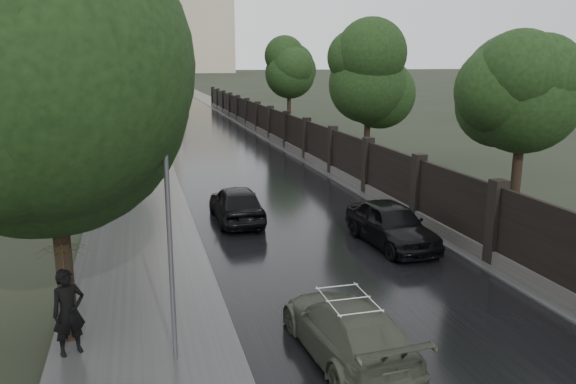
{
  "coord_description": "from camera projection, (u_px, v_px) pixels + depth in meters",
  "views": [
    {
      "loc": [
        -5.89,
        -9.35,
        6.21
      ],
      "look_at": [
        -0.66,
        10.06,
        1.5
      ],
      "focal_mm": 35.0,
      "sensor_mm": 36.0,
      "label": 1
    }
  ],
  "objects": [
    {
      "name": "ground",
      "position": [
        444.0,
        366.0,
        11.7
      ],
      "size": [
        800.0,
        800.0,
        0.0
      ],
      "primitive_type": "plane",
      "color": "black",
      "rests_on": "ground"
    },
    {
      "name": "road",
      "position": [
        152.0,
        80.0,
        190.33
      ],
      "size": [
        8.0,
        420.0,
        0.02
      ],
      "primitive_type": "cube",
      "color": "black",
      "rests_on": "ground"
    },
    {
      "name": "sidewalk_left",
      "position": [
        134.0,
        80.0,
        188.79
      ],
      "size": [
        4.0,
        420.0,
        0.16
      ],
      "primitive_type": "cube",
      "color": "#2D2D2D",
      "rests_on": "ground"
    },
    {
      "name": "verge_right",
      "position": [
        169.0,
        79.0,
        191.72
      ],
      "size": [
        3.0,
        420.0,
        0.08
      ],
      "primitive_type": "cube",
      "color": "#2D2D2D",
      "rests_on": "ground"
    },
    {
      "name": "fence_right",
      "position": [
        280.0,
        131.0,
        42.73
      ],
      "size": [
        0.45,
        75.72,
        2.7
      ],
      "color": "#383533",
      "rests_on": "ground"
    },
    {
      "name": "tree_left_near",
      "position": [
        43.0,
        50.0,
        11.13
      ],
      "size": [
        5.44,
        5.44,
        9.16
      ],
      "color": "black",
      "rests_on": "ground"
    },
    {
      "name": "tree_left_far",
      "position": [
        101.0,
        76.0,
        36.69
      ],
      "size": [
        4.25,
        4.25,
        7.39
      ],
      "color": "black",
      "rests_on": "ground"
    },
    {
      "name": "tree_right_a",
      "position": [
        524.0,
        97.0,
        19.99
      ],
      "size": [
        4.08,
        4.08,
        7.01
      ],
      "color": "black",
      "rests_on": "ground"
    },
    {
      "name": "tree_right_b",
      "position": [
        369.0,
        83.0,
        33.16
      ],
      "size": [
        4.08,
        4.08,
        7.01
      ],
      "color": "black",
      "rests_on": "ground"
    },
    {
      "name": "tree_right_c",
      "position": [
        289.0,
        75.0,
        50.08
      ],
      "size": [
        4.08,
        4.08,
        7.01
      ],
      "color": "black",
      "rests_on": "ground"
    },
    {
      "name": "lamp_post",
      "position": [
        170.0,
        244.0,
        11.14
      ],
      "size": [
        0.25,
        0.12,
        5.11
      ],
      "color": "#59595E",
      "rests_on": "ground"
    },
    {
      "name": "traffic_light",
      "position": [
        165.0,
        126.0,
        33.57
      ],
      "size": [
        0.16,
        0.32,
        4.0
      ],
      "color": "#59595E",
      "rests_on": "ground"
    },
    {
      "name": "brick_building",
      "position": [
        0.0,
        20.0,
        53.75
      ],
      "size": [
        24.0,
        18.0,
        20.0
      ],
      "primitive_type": "cube",
      "color": "black",
      "rests_on": "ground"
    },
    {
      "name": "volga_sedan",
      "position": [
        347.0,
        329.0,
        11.94
      ],
      "size": [
        2.07,
        4.51,
        1.28
      ],
      "primitive_type": "imported",
      "rotation": [
        0.0,
        0.0,
        3.21
      ],
      "color": "#3E4235",
      "rests_on": "ground"
    },
    {
      "name": "hatchback_left",
      "position": [
        236.0,
        203.0,
        22.07
      ],
      "size": [
        1.76,
        4.35,
        1.48
      ],
      "primitive_type": "imported",
      "rotation": [
        0.0,
        0.0,
        3.14
      ],
      "color": "black",
      "rests_on": "ground"
    },
    {
      "name": "car_right_near",
      "position": [
        391.0,
        224.0,
        19.22
      ],
      "size": [
        2.09,
        4.56,
        1.51
      ],
      "primitive_type": "imported",
      "rotation": [
        0.0,
        0.0,
        0.07
      ],
      "color": "black",
      "rests_on": "ground"
    },
    {
      "name": "pedestrian_umbrella",
      "position": [
        64.0,
        266.0,
        11.48
      ],
      "size": [
        1.44,
        1.45,
        2.93
      ],
      "rotation": [
        0.0,
        0.0,
        0.42
      ],
      "color": "black",
      "rests_on": "sidewalk_left"
    }
  ]
}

